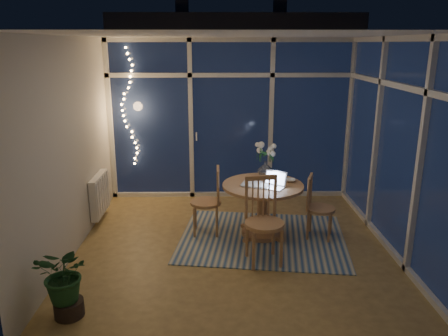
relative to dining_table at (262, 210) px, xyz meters
The scene contains 25 objects.
floor 0.62m from the dining_table, 137.83° to the right, with size 4.00×4.00×0.00m, color olive.
ceiling 2.29m from the dining_table, 137.83° to the right, with size 4.00×4.00×0.00m, color silver.
wall_back 1.94m from the dining_table, 102.57° to the left, with size 4.00×0.04×2.60m, color beige.
wall_front 2.54m from the dining_table, 99.02° to the right, with size 4.00×0.04×2.60m, color beige.
wall_left 2.57m from the dining_table, behind, with size 0.04×4.00×2.60m, color beige.
wall_right 1.91m from the dining_table, 11.66° to the right, with size 0.04×4.00×2.60m, color beige.
window_wall_back 1.91m from the dining_table, 102.87° to the left, with size 4.00×0.10×2.60m, color silver.
window_wall_right 1.87m from the dining_table, 11.94° to the right, with size 0.10×4.00×2.60m, color silver.
radiator 2.38m from the dining_table, 166.29° to the left, with size 0.10×0.70×0.58m, color silver.
fairy_lights 2.80m from the dining_table, 142.62° to the left, with size 0.24×0.10×1.85m, color #FFB866, non-canonical shape.
garden_patio 4.68m from the dining_table, 88.42° to the left, with size 12.00×6.00×0.10m, color black.
garden_fence 5.20m from the dining_table, 94.11° to the left, with size 11.00×0.08×1.80m, color #3A2015.
neighbour_roof 8.37m from the dining_table, 90.50° to the left, with size 7.00×3.00×2.20m, color #32343C.
garden_shrubs 3.28m from the dining_table, 110.92° to the left, with size 0.90×0.90×0.90m, color black.
rug 0.37m from the dining_table, 90.00° to the right, with size 2.16×1.73×0.01m, color #C0BA9C.
dining_table is the anchor object (origin of this frame).
chair_left 0.77m from the dining_table, behind, with size 0.44×0.44×0.94m, color #A6704B.
chair_right 0.77m from the dining_table, ahead, with size 0.40×0.40×0.87m, color #A6704B.
chair_front 0.78m from the dining_table, 94.23° to the right, with size 0.48×0.48×1.04m, color #A6704B.
laptop 0.50m from the dining_table, 54.97° to the right, with size 0.30×0.26×0.22m, color silver, non-canonical shape.
flower_vase 0.59m from the dining_table, 79.07° to the left, with size 0.20×0.20×0.21m, color silver.
bowl 0.55m from the dining_table, 16.30° to the left, with size 0.15×0.15×0.04m, color white.
newspapers 0.39m from the dining_table, 164.02° to the right, with size 0.35×0.27×0.02m, color beige.
phone 0.40m from the dining_table, 97.25° to the right, with size 0.11×0.06×0.01m, color black.
potted_plant 2.70m from the dining_table, 138.52° to the right, with size 0.54×0.47×0.76m, color #184520.
Camera 1 is at (-0.23, -5.10, 2.51)m, focal length 35.00 mm.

